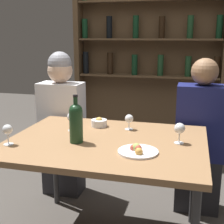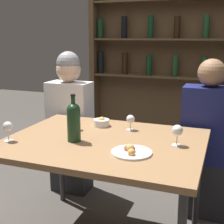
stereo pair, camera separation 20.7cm
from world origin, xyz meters
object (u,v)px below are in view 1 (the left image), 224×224
(seated_person_left, at_px, (62,126))
(snack_bowl, at_px, (99,123))
(wine_glass_0, at_px, (180,129))
(seated_person_right, at_px, (200,141))
(wine_glass_2, at_px, (72,118))
(wine_glass_1, at_px, (129,119))
(food_plate_0, at_px, (137,150))
(wine_bottle, at_px, (76,121))
(wine_glass_3, at_px, (8,130))

(seated_person_left, bearing_deg, snack_bowl, -37.74)
(wine_glass_0, bearing_deg, seated_person_right, 75.98)
(wine_glass_2, height_order, snack_bowl, wine_glass_2)
(wine_glass_1, distance_m, wine_glass_2, 0.40)
(wine_glass_1, bearing_deg, wine_glass_0, -30.25)
(wine_glass_2, bearing_deg, wine_glass_1, 18.60)
(wine_glass_1, distance_m, snack_bowl, 0.23)
(snack_bowl, bearing_deg, seated_person_left, 142.26)
(seated_person_right, bearing_deg, wine_glass_2, -150.60)
(wine_glass_1, bearing_deg, food_plate_0, -72.33)
(snack_bowl, distance_m, seated_person_left, 0.58)
(wine_glass_0, height_order, wine_glass_1, wine_glass_0)
(wine_glass_2, height_order, seated_person_right, seated_person_right)
(wine_glass_0, bearing_deg, wine_bottle, -167.13)
(snack_bowl, relative_size, seated_person_right, 0.09)
(wine_glass_3, distance_m, food_plate_0, 0.79)
(wine_glass_0, height_order, food_plate_0, wine_glass_0)
(wine_glass_0, xyz_separation_m, wine_glass_3, (-1.00, -0.29, -0.00))
(wine_glass_1, distance_m, seated_person_left, 0.79)
(snack_bowl, height_order, seated_person_right, seated_person_right)
(wine_glass_2, xyz_separation_m, snack_bowl, (0.15, 0.15, -0.07))
(wine_glass_3, height_order, seated_person_left, seated_person_left)
(wine_bottle, relative_size, wine_glass_3, 2.36)
(food_plate_0, height_order, snack_bowl, snack_bowl)
(wine_bottle, relative_size, seated_person_left, 0.24)
(wine_bottle, height_order, wine_glass_1, wine_bottle)
(wine_bottle, height_order, seated_person_left, seated_person_left)
(food_plate_0, distance_m, seated_person_left, 1.15)
(wine_glass_0, bearing_deg, wine_glass_1, 149.75)
(seated_person_left, bearing_deg, wine_bottle, -60.04)
(food_plate_0, bearing_deg, wine_glass_2, 149.48)
(seated_person_right, bearing_deg, wine_bottle, -136.73)
(wine_glass_3, bearing_deg, wine_glass_0, 16.02)
(seated_person_right, bearing_deg, wine_glass_0, -104.02)
(wine_glass_1, xyz_separation_m, seated_person_right, (0.50, 0.37, -0.24))
(wine_glass_0, distance_m, snack_bowl, 0.63)
(food_plate_0, bearing_deg, wine_glass_0, 45.39)
(wine_bottle, bearing_deg, wine_glass_1, 53.22)
(wine_glass_3, distance_m, seated_person_left, 0.89)
(wine_glass_1, relative_size, seated_person_left, 0.09)
(wine_bottle, relative_size, food_plate_0, 1.30)
(wine_bottle, height_order, wine_glass_0, wine_bottle)
(wine_glass_3, bearing_deg, wine_glass_2, 54.01)
(wine_glass_0, distance_m, food_plate_0, 0.32)
(wine_glass_3, xyz_separation_m, seated_person_right, (1.15, 0.86, -0.26))
(wine_bottle, relative_size, wine_glass_1, 2.74)
(wine_glass_3, distance_m, snack_bowl, 0.67)
(seated_person_left, xyz_separation_m, seated_person_right, (1.17, -0.00, -0.04))
(wine_glass_2, distance_m, food_plate_0, 0.60)
(wine_glass_0, relative_size, food_plate_0, 0.56)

